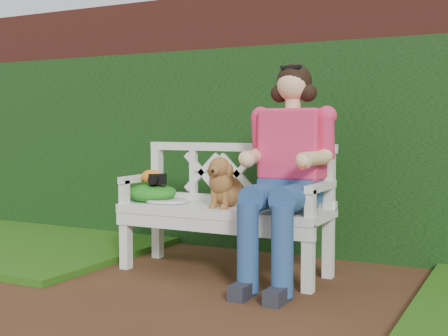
% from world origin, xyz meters
% --- Properties ---
extents(ground, '(60.00, 60.00, 0.00)m').
position_xyz_m(ground, '(0.00, 0.00, 0.00)').
color(ground, '#432714').
extents(brick_wall, '(10.00, 0.30, 2.20)m').
position_xyz_m(brick_wall, '(0.00, 1.90, 1.10)').
color(brick_wall, maroon).
rests_on(brick_wall, ground).
extents(ivy_hedge, '(10.00, 0.18, 1.70)m').
position_xyz_m(ivy_hedge, '(0.00, 1.68, 0.85)').
color(ivy_hedge, '#26511C').
rests_on(ivy_hedge, ground).
extents(grass_left, '(2.60, 2.00, 0.05)m').
position_xyz_m(grass_left, '(-2.40, 0.90, 0.03)').
color(grass_left, '#184E0E').
rests_on(grass_left, ground).
extents(garden_bench, '(1.58, 0.60, 0.48)m').
position_xyz_m(garden_bench, '(-0.24, 0.80, 0.24)').
color(garden_bench, white).
rests_on(garden_bench, ground).
extents(seated_woman, '(0.67, 0.87, 1.47)m').
position_xyz_m(seated_woman, '(0.25, 0.78, 0.73)').
color(seated_woman, '#FF597E').
rests_on(seated_woman, ground).
extents(dog, '(0.35, 0.39, 0.36)m').
position_xyz_m(dog, '(-0.22, 0.77, 0.66)').
color(dog, '#B35E2C').
rests_on(dog, garden_bench).
extents(tennis_racket, '(0.68, 0.43, 0.03)m').
position_xyz_m(tennis_racket, '(-0.74, 0.78, 0.50)').
color(tennis_racket, silver).
rests_on(tennis_racket, garden_bench).
extents(green_bag, '(0.46, 0.40, 0.13)m').
position_xyz_m(green_bag, '(-0.85, 0.78, 0.55)').
color(green_bag, green).
rests_on(green_bag, garden_bench).
extents(camera_item, '(0.15, 0.13, 0.08)m').
position_xyz_m(camera_item, '(-0.78, 0.77, 0.65)').
color(camera_item, black).
rests_on(camera_item, green_bag).
extents(baseball_glove, '(0.18, 0.15, 0.11)m').
position_xyz_m(baseball_glove, '(-0.84, 0.78, 0.67)').
color(baseball_glove, orange).
rests_on(baseball_glove, green_bag).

